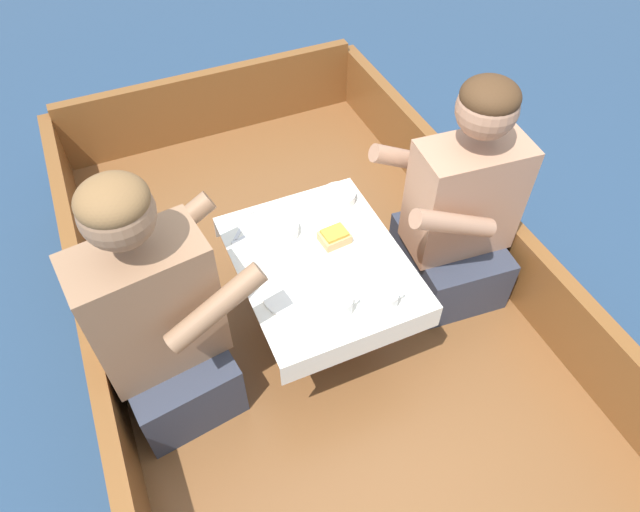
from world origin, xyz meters
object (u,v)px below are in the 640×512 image
at_px(person_port, 159,324).
at_px(coffee_cup_starboard, 389,299).
at_px(person_starboard, 459,215).
at_px(coffee_cup_port, 341,305).
at_px(sandwich, 334,237).

xyz_separation_m(person_port, coffee_cup_starboard, (0.72, -0.23, 0.03)).
bearing_deg(person_starboard, coffee_cup_port, 26.36).
relative_size(person_port, person_starboard, 1.03).
height_order(person_starboard, coffee_cup_port, person_starboard).
bearing_deg(coffee_cup_port, person_port, 161.32).
bearing_deg(sandwich, person_port, -171.72).
xyz_separation_m(sandwich, coffee_cup_starboard, (0.05, -0.33, -0.00)).
height_order(person_port, sandwich, person_port).
xyz_separation_m(sandwich, coffee_cup_port, (-0.11, -0.29, -0.00)).
bearing_deg(coffee_cup_starboard, person_starboard, 30.97).
bearing_deg(coffee_cup_starboard, person_port, 162.36).
distance_m(person_starboard, sandwich, 0.51).
bearing_deg(sandwich, person_starboard, -5.62).
distance_m(person_port, person_starboard, 1.19).
relative_size(person_port, coffee_cup_port, 9.69).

